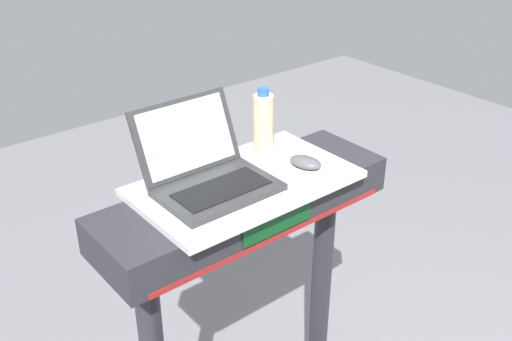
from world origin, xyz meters
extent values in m
cylinder|color=#28282D|center=(0.34, 0.70, 0.61)|extent=(0.07, 0.07, 0.92)
cube|color=#28282D|center=(0.00, 0.70, 1.12)|extent=(0.90, 0.28, 0.11)
cube|color=#0C3F19|center=(0.00, 0.56, 1.12)|extent=(0.24, 0.01, 0.06)
cube|color=maroon|center=(0.00, 0.56, 1.08)|extent=(0.81, 0.00, 0.02)
cube|color=silver|center=(0.00, 0.70, 1.19)|extent=(0.62, 0.37, 0.02)
cube|color=#2D2D30|center=(-0.10, 0.69, 1.21)|extent=(0.31, 0.21, 0.02)
cube|color=black|center=(-0.10, 0.67, 1.22)|extent=(0.26, 0.12, 0.00)
cube|color=#2D2D30|center=(-0.10, 0.84, 1.31)|extent=(0.31, 0.09, 0.20)
cube|color=#B2E0B7|center=(-0.10, 0.83, 1.31)|extent=(0.28, 0.07, 0.17)
ellipsoid|color=#4C4C51|center=(0.18, 0.65, 1.21)|extent=(0.09, 0.11, 0.03)
cylinder|color=beige|center=(0.15, 0.80, 1.29)|extent=(0.06, 0.06, 0.19)
cylinder|color=#2659A5|center=(0.15, 0.80, 1.40)|extent=(0.03, 0.03, 0.02)
camera|label=1|loc=(-0.91, -0.47, 2.01)|focal=42.07mm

